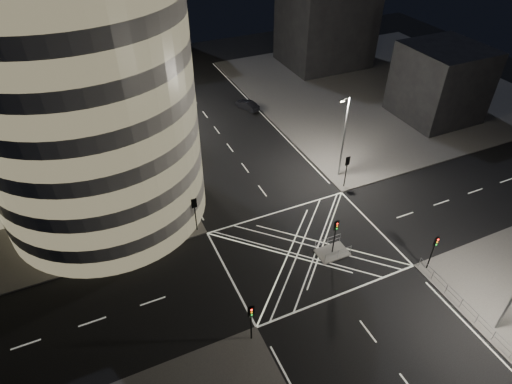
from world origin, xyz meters
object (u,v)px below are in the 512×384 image
traffic_signal_island (335,231)px  street_lamp_right_far (344,135)px  central_island (332,252)px  traffic_signal_fr (347,166)px  traffic_signal_nr (434,247)px  street_lamp_left_far (134,91)px  sedan (247,105)px  traffic_signal_nl (251,317)px  street_lamp_left_near (171,161)px  traffic_signal_fl (195,209)px

traffic_signal_island → street_lamp_right_far: 13.13m
central_island → traffic_signal_fr: 11.10m
traffic_signal_nr → street_lamp_left_far: street_lamp_left_far is taller
traffic_signal_fr → street_lamp_right_far: bearing=73.9°
street_lamp_left_far → sedan: size_ratio=2.46×
traffic_signal_fr → street_lamp_left_far: size_ratio=0.40×
street_lamp_left_far → traffic_signal_fr: bearing=-51.8°
traffic_signal_nl → traffic_signal_nr: 17.60m
traffic_signal_nl → traffic_signal_fr: same height
traffic_signal_island → street_lamp_left_far: (-11.44, 31.50, 2.63)m
traffic_signal_nr → street_lamp_left_far: bearing=116.4°
traffic_signal_nr → street_lamp_left_near: size_ratio=0.40×
street_lamp_left_near → sedan: bearing=47.2°
traffic_signal_fr → street_lamp_right_far: (0.64, 2.20, 2.63)m
central_island → traffic_signal_island: traffic_signal_island is taller
central_island → traffic_signal_island: 2.84m
sedan → traffic_signal_fl: bearing=36.1°
central_island → traffic_signal_nr: traffic_signal_nr is taller
traffic_signal_fr → traffic_signal_nr: size_ratio=1.00×
central_island → traffic_signal_nl: bearing=-153.9°
central_island → traffic_signal_fr: (6.80, 8.30, 2.84)m
central_island → street_lamp_left_far: bearing=110.0°
traffic_signal_nl → traffic_signal_fr: (17.60, 13.60, 0.00)m
street_lamp_right_far → street_lamp_left_near: bearing=171.0°
traffic_signal_fr → traffic_signal_nr: bearing=-90.0°
traffic_signal_nl → traffic_signal_fr: size_ratio=1.00×
traffic_signal_island → street_lamp_left_far: street_lamp_left_far is taller
traffic_signal_nl → street_lamp_left_far: 36.90m
traffic_signal_island → sedan: size_ratio=0.99×
central_island → sedan: 30.82m
traffic_signal_fl → street_lamp_left_far: street_lamp_left_far is taller
street_lamp_right_far → sedan: 20.83m
traffic_signal_fl → traffic_signal_nr: same height
traffic_signal_fl → street_lamp_left_far: 23.36m
traffic_signal_fr → traffic_signal_fl: bearing=180.0°
traffic_signal_fl → traffic_signal_nl: 13.60m
central_island → street_lamp_right_far: bearing=54.7°
traffic_signal_fl → street_lamp_left_far: (-0.64, 23.20, 2.63)m
central_island → traffic_signal_nl: size_ratio=0.75×
traffic_signal_nr → traffic_signal_island: size_ratio=1.00×
central_island → traffic_signal_island: size_ratio=0.75×
traffic_signal_fl → traffic_signal_nl: same height
street_lamp_left_near → traffic_signal_fr: bearing=-15.9°
traffic_signal_nr → street_lamp_right_far: street_lamp_right_far is taller
central_island → street_lamp_right_far: (7.44, 10.50, 5.47)m
traffic_signal_nl → traffic_signal_nr: same height
street_lamp_left_near → street_lamp_right_far: same height
traffic_signal_nl → street_lamp_right_far: (18.24, 15.80, 2.63)m
traffic_signal_nr → sedan: 35.97m
central_island → street_lamp_left_far: street_lamp_left_far is taller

